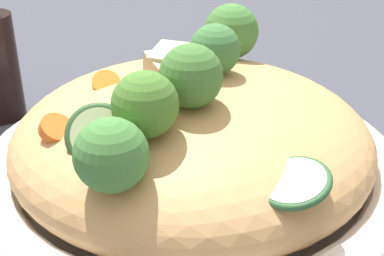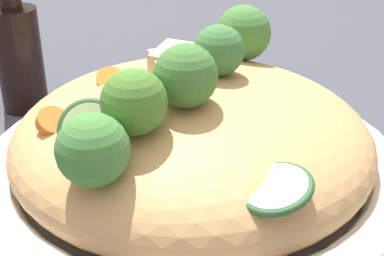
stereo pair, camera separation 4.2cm
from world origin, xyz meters
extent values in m
plane|color=#3C3F48|center=(0.00, 0.00, 0.00)|extent=(3.00, 3.00, 0.00)
cylinder|color=white|center=(0.00, 0.00, 0.01)|extent=(0.32, 0.32, 0.02)
torus|color=white|center=(0.00, 0.00, 0.03)|extent=(0.33, 0.33, 0.04)
ellipsoid|color=tan|center=(0.00, 0.00, 0.06)|extent=(0.27, 0.27, 0.09)
torus|color=tan|center=(0.00, 0.00, 0.09)|extent=(0.08, 0.08, 0.02)
torus|color=tan|center=(-0.01, 0.02, 0.09)|extent=(0.07, 0.07, 0.03)
cone|color=#9CBB73|center=(-0.06, 0.09, 0.09)|extent=(0.02, 0.03, 0.02)
sphere|color=#44823C|center=(-0.06, 0.09, 0.11)|extent=(0.05, 0.05, 0.04)
cone|color=#A4BF70|center=(0.06, -0.08, 0.09)|extent=(0.03, 0.03, 0.02)
sphere|color=#437D37|center=(0.06, -0.08, 0.12)|extent=(0.07, 0.07, 0.05)
cone|color=#A2C170|center=(-0.04, 0.06, 0.10)|extent=(0.03, 0.03, 0.02)
sphere|color=#497D2F|center=(-0.04, 0.06, 0.12)|extent=(0.06, 0.06, 0.04)
cone|color=#A3C374|center=(0.01, -0.03, 0.10)|extent=(0.02, 0.02, 0.01)
sphere|color=#3E783E|center=(0.01, -0.03, 0.12)|extent=(0.05, 0.05, 0.04)
cone|color=#97B76E|center=(-0.03, 0.02, 0.10)|extent=(0.02, 0.02, 0.02)
sphere|color=#437935|center=(-0.03, 0.02, 0.13)|extent=(0.05, 0.05, 0.04)
cylinder|color=orange|center=(0.02, -0.01, 0.11)|extent=(0.04, 0.04, 0.02)
cylinder|color=orange|center=(0.01, 0.10, 0.09)|extent=(0.03, 0.03, 0.02)
cylinder|color=orange|center=(-0.01, 0.03, 0.11)|extent=(0.03, 0.03, 0.03)
cylinder|color=orange|center=(0.05, 0.05, 0.10)|extent=(0.02, 0.03, 0.02)
cylinder|color=beige|center=(-0.02, 0.08, 0.10)|extent=(0.04, 0.04, 0.03)
torus|color=#2F552B|center=(-0.02, 0.08, 0.10)|extent=(0.05, 0.05, 0.04)
cylinder|color=beige|center=(-0.12, 0.00, 0.09)|extent=(0.04, 0.04, 0.02)
torus|color=#2A572E|center=(-0.12, 0.00, 0.09)|extent=(0.05, 0.04, 0.02)
cube|color=#C6B08D|center=(0.02, 0.01, 0.11)|extent=(0.04, 0.03, 0.03)
cube|color=#C8BD8E|center=(0.02, 0.00, 0.11)|extent=(0.05, 0.05, 0.03)
cylinder|color=black|center=(0.24, 0.09, 0.06)|extent=(0.05, 0.05, 0.11)
camera|label=1|loc=(-0.31, 0.19, 0.26)|focal=51.22mm
camera|label=2|loc=(-0.33, 0.15, 0.26)|focal=51.22mm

